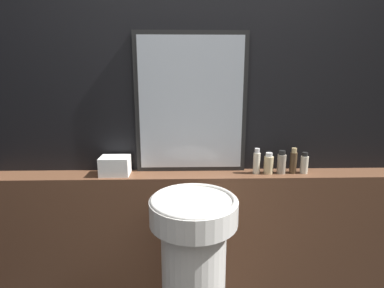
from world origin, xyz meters
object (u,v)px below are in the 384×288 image
at_px(pedestal_sink, 194,274).
at_px(conditioner_bottle, 269,164).
at_px(body_wash_bottle, 293,162).
at_px(mirror, 191,104).
at_px(towel_stack, 115,166).
at_px(shampoo_bottle, 257,162).
at_px(lotion_bottle, 282,163).
at_px(hand_soap_bottle, 304,164).

distance_m(pedestal_sink, conditioner_bottle, 0.75).
relative_size(pedestal_sink, body_wash_bottle, 5.91).
distance_m(mirror, towel_stack, 0.57).
bearing_deg(shampoo_bottle, mirror, 169.88).
relative_size(pedestal_sink, conditioner_bottle, 7.21).
relative_size(lotion_bottle, body_wash_bottle, 0.90).
distance_m(shampoo_bottle, lotion_bottle, 0.15).
bearing_deg(lotion_bottle, mirror, 172.66).
distance_m(conditioner_bottle, hand_soap_bottle, 0.21).
height_order(towel_stack, conditioner_bottle, conditioner_bottle).
distance_m(towel_stack, body_wash_bottle, 1.06).
bearing_deg(lotion_bottle, shampoo_bottle, 180.00).
distance_m(towel_stack, lotion_bottle, 0.99).
distance_m(towel_stack, shampoo_bottle, 0.84).
bearing_deg(body_wash_bottle, shampoo_bottle, 180.00).
height_order(towel_stack, body_wash_bottle, body_wash_bottle).
relative_size(mirror, lotion_bottle, 5.88).
bearing_deg(shampoo_bottle, hand_soap_bottle, 0.00).
distance_m(conditioner_bottle, body_wash_bottle, 0.15).
relative_size(towel_stack, body_wash_bottle, 1.09).
xyz_separation_m(towel_stack, lotion_bottle, (0.99, 0.00, 0.01)).
xyz_separation_m(towel_stack, shampoo_bottle, (0.84, 0.00, 0.02)).
distance_m(pedestal_sink, lotion_bottle, 0.80).
relative_size(conditioner_bottle, body_wash_bottle, 0.82).
bearing_deg(conditioner_bottle, pedestal_sink, -140.51).
xyz_separation_m(shampoo_bottle, hand_soap_bottle, (0.29, 0.00, -0.01)).
bearing_deg(hand_soap_bottle, lotion_bottle, 180.00).
height_order(pedestal_sink, conditioner_bottle, conditioner_bottle).
bearing_deg(body_wash_bottle, mirror, 173.50).
bearing_deg(lotion_bottle, towel_stack, 180.00).
bearing_deg(hand_soap_bottle, pedestal_sink, -150.69).
xyz_separation_m(towel_stack, body_wash_bottle, (1.06, 0.00, 0.02)).
bearing_deg(shampoo_bottle, pedestal_sink, -135.63).
xyz_separation_m(lotion_bottle, hand_soap_bottle, (0.14, 0.00, -0.01)).
bearing_deg(towel_stack, conditioner_bottle, 0.00).
height_order(body_wash_bottle, hand_soap_bottle, body_wash_bottle).
relative_size(shampoo_bottle, lotion_bottle, 1.11).
height_order(lotion_bottle, body_wash_bottle, body_wash_bottle).
xyz_separation_m(mirror, conditioner_bottle, (0.46, -0.07, -0.35)).
xyz_separation_m(conditioner_bottle, lotion_bottle, (0.08, 0.00, 0.01)).
relative_size(shampoo_bottle, conditioner_bottle, 1.21).
bearing_deg(conditioner_bottle, towel_stack, 180.00).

